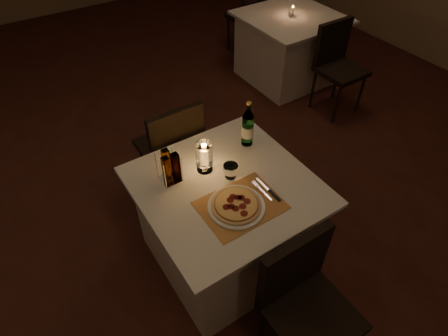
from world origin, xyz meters
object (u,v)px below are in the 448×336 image
chair_near (303,295)px  plate (236,207)px  main_table (226,223)px  hurricane_candle (204,155)px  neighbor_table_right (288,48)px  chair_far (173,144)px  pizza (236,205)px  tumbler (231,171)px  water_bottle (248,128)px

chair_near → plate: chair_near is taller
chair_near → main_table: bearing=90.0°
hurricane_candle → neighbor_table_right: 2.56m
chair_far → neighbor_table_right: 2.21m
pizza → tumbler: size_ratio=3.15×
chair_near → water_bottle: bearing=71.2°
water_bottle → pizza: bearing=-131.8°
hurricane_candle → pizza: bearing=-92.3°
tumbler → hurricane_candle: bearing=125.0°
chair_far → pizza: chair_far is taller
chair_near → tumbler: 0.79m
chair_near → plate: size_ratio=2.81×
chair_near → chair_far: 1.43m
pizza → neighbor_table_right: pizza is taller
chair_near → pizza: chair_near is taller
tumbler → pizza: bearing=-116.6°
water_bottle → neighbor_table_right: (1.64, 1.45, -0.50)m
chair_near → pizza: 0.58m
main_table → pizza: 0.44m
chair_near → pizza: (-0.05, 0.53, 0.22)m
pizza → water_bottle: 0.57m
neighbor_table_right → pizza: bearing=-137.1°
main_table → hurricane_candle: (-0.04, 0.18, 0.48)m
water_bottle → neighbor_table_right: 2.25m
main_table → chair_far: chair_far is taller
plate → water_bottle: (0.38, 0.42, 0.12)m
plate → pizza: 0.02m
hurricane_candle → main_table: bearing=-78.9°
main_table → tumbler: size_ratio=11.24×
plate → chair_near: bearing=-84.7°
chair_near → chair_far: (-0.00, 1.43, 0.00)m
chair_near → pizza: size_ratio=3.21×
chair_far → water_bottle: bearing=-55.6°
plate → main_table: bearing=74.5°
tumbler → neighbor_table_right: size_ratio=0.09×
chair_near → pizza: bearing=95.3°
chair_far → pizza: bearing=-93.2°
hurricane_candle → chair_far: bearing=86.2°
chair_near → hurricane_candle: (-0.04, 0.89, 0.31)m
main_table → chair_near: (0.00, -0.71, 0.18)m
plate → tumbler: 0.25m
pizza → water_bottle: bearing=48.2°
main_table → tumbler: bearing=34.5°
main_table → pizza: (-0.05, -0.18, 0.39)m
main_table → plate: plate is taller
chair_near → neighbor_table_right: size_ratio=0.90×
plate → hurricane_candle: bearing=87.7°
tumbler → water_bottle: water_bottle is taller
main_table → neighbor_table_right: (1.97, 1.69, 0.00)m
tumbler → neighbor_table_right: tumbler is taller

